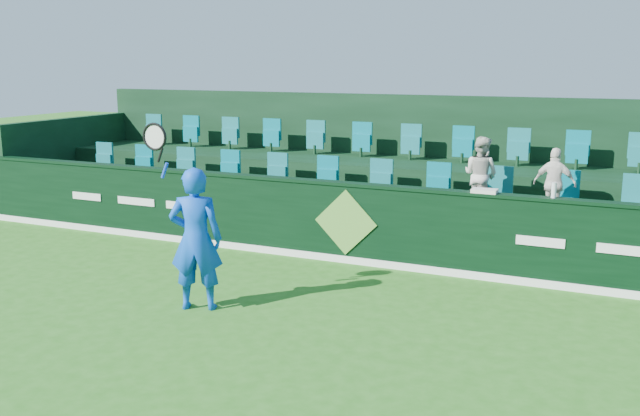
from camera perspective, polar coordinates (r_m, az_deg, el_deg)
The scene contains 12 objects.
ground at distance 8.66m, azimuth -7.99°, elevation -10.94°, with size 60.00×60.00×0.00m, color #236418.
sponsor_hoarding at distance 11.86m, azimuth 2.29°, elevation -1.16°, with size 16.00×0.25×1.35m.
stand_tier_front at distance 12.92m, azimuth 4.11°, elevation -1.35°, with size 16.00×2.00×0.80m, color black.
stand_tier_back at distance 14.63m, azimuth 6.72°, elevation 1.15°, with size 16.00×1.80×1.30m, color black.
stand_rear at distance 14.96m, azimuth 7.29°, elevation 3.57°, with size 16.00×4.10×2.60m.
seat_row_front at distance 13.15m, azimuth 4.76°, elevation 1.98°, with size 13.50×0.50×0.60m, color #13686C.
seat_row_back at distance 14.77m, azimuth 7.17°, elevation 4.97°, with size 13.50×0.50×0.60m, color #13686C.
tennis_player at distance 9.69m, azimuth -9.93°, elevation -2.39°, with size 1.19×0.70×2.58m.
spectator_left at distance 12.22m, azimuth 12.72°, elevation 2.61°, with size 0.62×0.49×1.28m, color beige.
spectator_middle at distance 12.05m, azimuth 18.26°, elevation 1.87°, with size 0.68×0.28×1.15m, color white.
towel at distance 11.09m, azimuth 13.03°, elevation 1.35°, with size 0.38×0.24×0.06m, color silver.
drinks_bottle at distance 10.93m, azimuth 18.20°, elevation 1.37°, with size 0.07×0.07×0.23m, color silver.
Camera 1 is at (4.35, -6.71, 3.33)m, focal length 40.00 mm.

